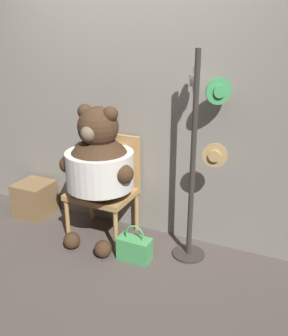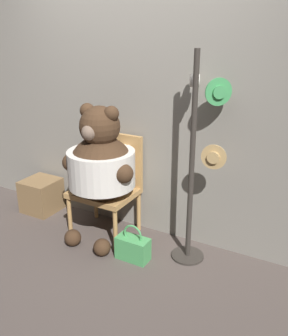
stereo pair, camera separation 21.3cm
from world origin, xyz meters
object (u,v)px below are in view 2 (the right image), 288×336
at_px(teddy_bear, 101,164).
at_px(hat_display_rack, 197,162).
at_px(chair, 109,181).
at_px(handbag_on_ground, 133,248).

height_order(teddy_bear, hat_display_rack, hat_display_rack).
height_order(chair, hat_display_rack, hat_display_rack).
xyz_separation_m(chair, teddy_bear, (0.04, -0.16, 0.23)).
distance_m(chair, hat_display_rack, 0.96).
bearing_deg(chair, teddy_bear, -77.12).
relative_size(chair, hat_display_rack, 0.55).
distance_m(teddy_bear, hat_display_rack, 0.87).
relative_size(hat_display_rack, handbag_on_ground, 5.29).
bearing_deg(hat_display_rack, chair, 177.04).
bearing_deg(hat_display_rack, handbag_on_ground, -145.46).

